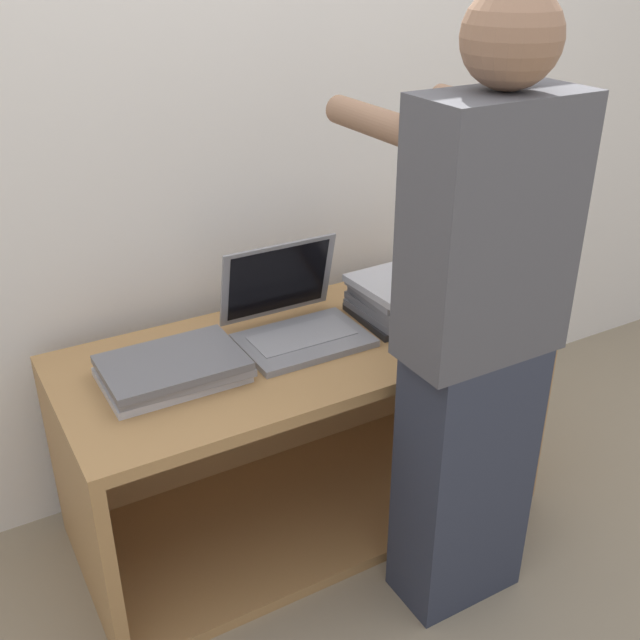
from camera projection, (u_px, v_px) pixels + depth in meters
name	position (u px, v px, depth m)	size (l,w,h in m)	color
ground_plane	(357.00, 574.00, 2.25)	(12.00, 12.00, 0.00)	gray
wall_back	(235.00, 124.00, 2.28)	(8.00, 0.05, 2.40)	silver
cart	(294.00, 421.00, 2.41)	(1.44, 0.64, 0.64)	#A87A47
laptop_open	(295.00, 320.00, 2.22)	(0.37, 0.32, 0.27)	gray
laptop_stack_left	(173.00, 368.00, 2.01)	(0.38, 0.27, 0.07)	#B7B7BC
laptop_stack_right	(415.00, 294.00, 2.36)	(0.39, 0.28, 0.13)	#232326
person	(476.00, 339.00, 1.85)	(0.40, 0.53, 1.63)	#2D3342
inventory_tag	(429.00, 282.00, 2.27)	(0.06, 0.02, 0.01)	red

